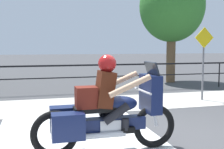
{
  "coord_description": "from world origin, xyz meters",
  "views": [
    {
      "loc": [
        -2.45,
        -4.72,
        1.71
      ],
      "look_at": [
        -0.88,
        1.09,
        1.11
      ],
      "focal_mm": 45.0,
      "sensor_mm": 36.0,
      "label": 1
    }
  ],
  "objects": [
    {
      "name": "ground_plane",
      "position": [
        0.0,
        0.0,
        0.0
      ],
      "size": [
        120.0,
        120.0,
        0.0
      ],
      "primitive_type": "plane",
      "color": "#424244"
    },
    {
      "name": "sidewalk_band",
      "position": [
        0.0,
        3.4,
        0.01
      ],
      "size": [
        44.0,
        2.4,
        0.01
      ],
      "primitive_type": "cube",
      "color": "#B7B2A8",
      "rests_on": "ground"
    },
    {
      "name": "crosswalk_band",
      "position": [
        -1.73,
        -0.2,
        0.0
      ],
      "size": [
        3.03,
        6.0,
        0.01
      ],
      "primitive_type": "cube",
      "color": "silver",
      "rests_on": "ground"
    },
    {
      "name": "fence_railing",
      "position": [
        0.0,
        5.59,
        0.84
      ],
      "size": [
        36.0,
        0.05,
        1.06
      ],
      "color": "black",
      "rests_on": "ground"
    },
    {
      "name": "motorcycle",
      "position": [
        -1.39,
        -0.43,
        0.7
      ],
      "size": [
        2.4,
        0.76,
        1.59
      ],
      "rotation": [
        0.0,
        0.0,
        -0.05
      ],
      "color": "black",
      "rests_on": "ground"
    },
    {
      "name": "street_sign",
      "position": [
        2.68,
        3.11,
        1.44
      ],
      "size": [
        0.65,
        0.06,
        2.32
      ],
      "color": "slate",
      "rests_on": "ground"
    },
    {
      "name": "tree_behind_sign",
      "position": [
        3.86,
        7.65,
        3.6
      ],
      "size": [
        3.09,
        3.09,
        5.33
      ],
      "color": "brown",
      "rests_on": "ground"
    }
  ]
}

